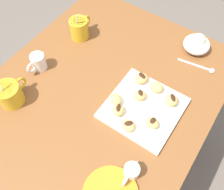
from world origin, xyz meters
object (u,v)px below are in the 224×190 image
Objects in this scene: coffee_mug_mustard_right at (79,28)px; beignet_4 at (172,100)px; dining_table at (100,109)px; beignet_0 at (152,123)px; coffee_mug_mustard_left at (10,94)px; beignet_3 at (128,125)px; beignet_5 at (141,78)px; chocolate_sauce_pitcher at (131,171)px; beignet_7 at (156,87)px; cream_pitcher_white at (38,62)px; beignet_1 at (140,95)px; beignet_2 at (116,99)px; pastry_plate_square at (143,108)px; ice_cream_bowl at (197,44)px; beignet_6 at (118,110)px.

coffee_mug_mustard_right is 2.96× the size of beignet_4.
beignet_0 is at bearing -91.72° from dining_table.
coffee_mug_mustard_left reaches higher than beignet_0.
beignet_5 is at bearing 17.83° from beignet_3.
beignet_0 reaches higher than beignet_3.
beignet_7 is (0.33, 0.09, 0.00)m from chocolate_sauce_pitcher.
dining_table is at bearing -129.78° from coffee_mug_mustard_right.
coffee_mug_mustard_left reaches higher than cream_pitcher_white.
beignet_7 is at bearing -25.27° from beignet_1.
beignet_2 is 0.17m from beignet_7.
coffee_mug_mustard_left reaches higher than pastry_plate_square.
coffee_mug_mustard_right is 0.38m from beignet_5.
pastry_plate_square is 2.30× the size of ice_cream_bowl.
beignet_4 is at bearing -57.94° from coffee_mug_mustard_left.
beignet_7 is (-0.08, -0.44, -0.02)m from coffee_mug_mustard_right.
beignet_2 is (0.20, 0.19, 0.00)m from chocolate_sauce_pitcher.
beignet_0 is 0.13m from beignet_6.
coffee_mug_mustard_right reaches higher than beignet_5.
chocolate_sauce_pitcher is at bearing -158.84° from pastry_plate_square.
beignet_4 is 0.89× the size of beignet_7.
beignet_5 and beignet_6 have the same top height.
ice_cream_bowl reaches higher than dining_table.
pastry_plate_square is at bearing 51.91° from beignet_0.
coffee_mug_mustard_left reaches higher than beignet_4.
ice_cream_bowl is 0.45m from beignet_0.
ice_cream_bowl is at bearing -36.38° from coffee_mug_mustard_left.
coffee_mug_mustard_right reaches higher than dining_table.
beignet_3 is at bearing -123.84° from beignet_2.
beignet_2 is at bearing 44.77° from beignet_6.
beignet_1 reaches higher than beignet_0.
beignet_5 is at bearing -38.89° from dining_table.
coffee_mug_mustard_right is 0.67m from chocolate_sauce_pitcher.
beignet_1 is (0.07, 0.10, 0.00)m from beignet_0.
dining_table is at bearing 88.28° from beignet_0.
pastry_plate_square is 0.10m from beignet_6.
beignet_7 is at bearing -53.23° from dining_table.
dining_table is 19.70× the size of beignet_2.
cream_pitcher_white is 2.15× the size of beignet_1.
beignet_5 is at bearing 26.55° from beignet_1.
coffee_mug_mustard_right is 1.23× the size of ice_cream_bowl.
beignet_2 is at bearing -89.66° from dining_table.
beignet_7 is at bearing 15.42° from chocolate_sauce_pitcher.
beignet_7 is at bearing -0.08° from pastry_plate_square.
beignet_4 reaches higher than pastry_plate_square.
pastry_plate_square is 0.51m from coffee_mug_mustard_left.
coffee_mug_mustard_right reaches higher than beignet_3.
beignet_0 is 0.93× the size of beignet_5.
beignet_4 reaches higher than beignet_3.
chocolate_sauce_pitcher is 0.31m from beignet_4.
beignet_5 is (0.35, -0.37, -0.01)m from coffee_mug_mustard_left.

